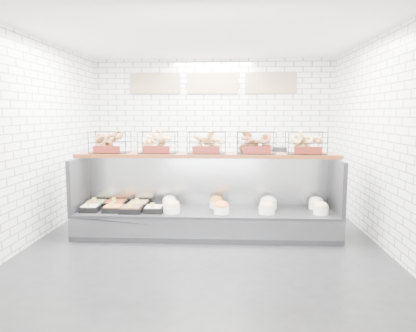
{
  "coord_description": "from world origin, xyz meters",
  "views": [
    {
      "loc": [
        0.34,
        -5.8,
        1.88
      ],
      "look_at": [
        0.02,
        0.45,
        1.07
      ],
      "focal_mm": 35.0,
      "sensor_mm": 36.0,
      "label": 1
    }
  ],
  "objects": [
    {
      "name": "room_shell",
      "position": [
        0.0,
        0.6,
        2.06
      ],
      "size": [
        5.02,
        5.51,
        3.01
      ],
      "color": "white",
      "rests_on": "ground"
    },
    {
      "name": "display_case",
      "position": [
        -0.01,
        0.34,
        0.33
      ],
      "size": [
        4.0,
        0.9,
        1.2
      ],
      "color": "black",
      "rests_on": "ground"
    },
    {
      "name": "ground",
      "position": [
        0.0,
        0.0,
        0.0
      ],
      "size": [
        5.5,
        5.5,
        0.0
      ],
      "primitive_type": "plane",
      "color": "black",
      "rests_on": "ground"
    },
    {
      "name": "prep_counter",
      "position": [
        -0.0,
        2.43,
        0.47
      ],
      "size": [
        4.0,
        0.6,
        1.2
      ],
      "color": "#93969B",
      "rests_on": "ground"
    },
    {
      "name": "bagel_shelf",
      "position": [
        -0.0,
        0.52,
        1.39
      ],
      "size": [
        4.1,
        0.5,
        0.4
      ],
      "color": "#4E2310",
      "rests_on": "display_case"
    }
  ]
}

